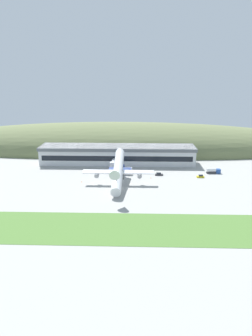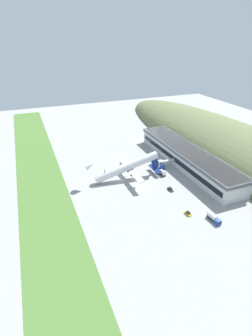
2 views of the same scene
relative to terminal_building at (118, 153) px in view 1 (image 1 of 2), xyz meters
The scene contains 12 objects.
ground_plane 50.20m from the terminal_building, 86.70° to the right, with size 399.03×399.03×0.00m, color #9E9E99.
grass_strip_foreground 94.79m from the terminal_building, 88.26° to the right, with size 359.13×27.06×0.08m, color #4C7533.
hill_backdrop 44.10m from the terminal_building, 90.27° to the left, with size 332.88×73.59×40.82m, color #667047.
terminal_building is the anchor object (origin of this frame).
jetway_0 15.63m from the terminal_building, 96.48° to the right, with size 3.38×11.49×5.43m.
cargo_airplane 43.84m from the terminal_building, 86.19° to the right, with size 36.71×52.22×17.11m.
service_car_0 37.03m from the terminal_building, 46.93° to the right, with size 4.57×1.80×1.48m.
service_car_1 56.71m from the terminal_building, 32.12° to the right, with size 4.15×1.92×1.48m.
fuel_truck 23.84m from the terminal_building, 73.15° to the right, with size 6.48×2.59×3.35m.
box_truck 60.77m from the terminal_building, 20.84° to the right, with size 8.16×2.80×3.12m.
traffic_cone_0 38.71m from the terminal_building, 57.97° to the right, with size 0.52×0.52×0.58m.
traffic_cone_1 44.22m from the terminal_building, 112.34° to the right, with size 0.52×0.52×0.58m.
Camera 1 is at (9.44, -154.73, 53.68)m, focal length 35.00 mm.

